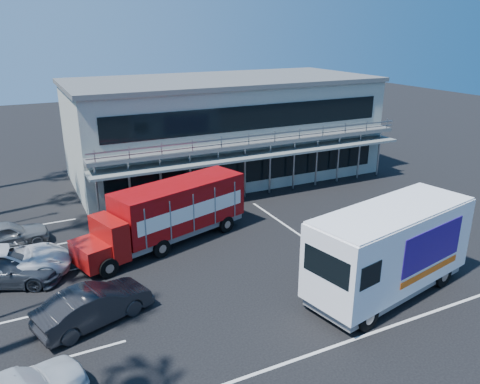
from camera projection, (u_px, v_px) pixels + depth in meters
name	position (u px, v px, depth m)	size (l,w,h in m)	color
ground	(294.00, 263.00, 22.68)	(120.00, 120.00, 0.00)	black
building	(223.00, 127.00, 35.36)	(22.40, 12.00, 7.30)	gray
red_truck	(170.00, 212.00, 24.24)	(9.61, 4.92, 3.16)	maroon
white_van	(390.00, 249.00, 19.49)	(8.26, 4.21, 3.85)	white
parked_car_b	(94.00, 305.00, 17.89)	(1.55, 4.45, 1.47)	black
parked_car_c	(5.00, 264.00, 20.94)	(2.59, 5.62, 1.56)	silver
parked_car_d	(6.00, 269.00, 20.63)	(1.92, 4.72, 1.37)	#2C323B
parked_car_e	(4.00, 235.00, 23.92)	(1.70, 4.24, 1.44)	slate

